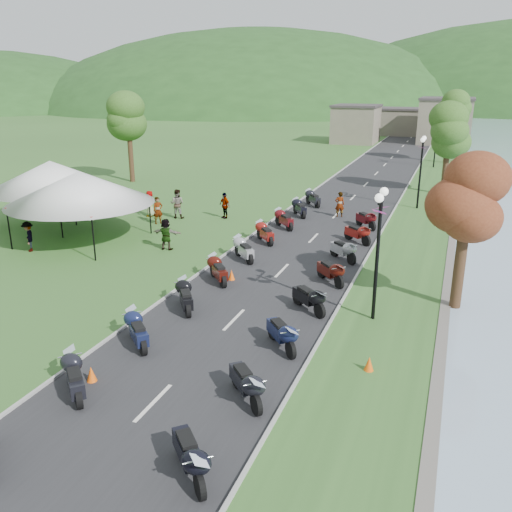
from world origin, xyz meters
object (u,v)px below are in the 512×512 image
(vendor_tent_main, at_px, (82,207))
(pedestrian_c, at_px, (30,251))
(pedestrian_a, at_px, (159,224))
(pedestrian_b, at_px, (178,218))

(vendor_tent_main, relative_size, pedestrian_c, 3.32)
(pedestrian_a, relative_size, pedestrian_b, 0.89)
(pedestrian_b, bearing_deg, pedestrian_c, 56.97)
(vendor_tent_main, height_order, pedestrian_c, vendor_tent_main)
(pedestrian_c, bearing_deg, vendor_tent_main, 104.58)
(vendor_tent_main, xyz_separation_m, pedestrian_b, (2.41, 6.64, -2.00))
(pedestrian_a, height_order, pedestrian_c, pedestrian_a)
(vendor_tent_main, relative_size, pedestrian_a, 3.14)
(pedestrian_b, bearing_deg, pedestrian_a, 66.25)
(vendor_tent_main, bearing_deg, pedestrian_b, 70.05)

